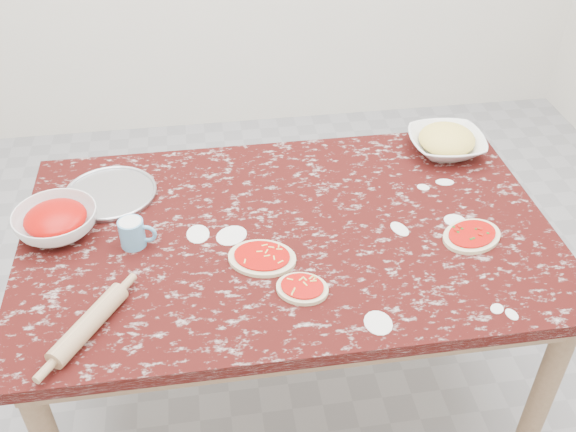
# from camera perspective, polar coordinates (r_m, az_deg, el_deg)

# --- Properties ---
(ground) EXTENTS (4.00, 4.00, 0.00)m
(ground) POSITION_cam_1_polar(r_m,az_deg,el_deg) (2.51, -0.00, -14.55)
(ground) COLOR gray
(worktable) EXTENTS (1.60, 1.00, 0.75)m
(worktable) POSITION_cam_1_polar(r_m,az_deg,el_deg) (2.02, -0.00, -2.97)
(worktable) COLOR black
(worktable) RESTS_ON ground
(pizza_tray) EXTENTS (0.35, 0.35, 0.01)m
(pizza_tray) POSITION_cam_1_polar(r_m,az_deg,el_deg) (2.18, -15.35, 1.89)
(pizza_tray) COLOR #B2B2B7
(pizza_tray) RESTS_ON worktable
(sauce_bowl) EXTENTS (0.26, 0.26, 0.08)m
(sauce_bowl) POSITION_cam_1_polar(r_m,az_deg,el_deg) (2.05, -19.69, -0.52)
(sauce_bowl) COLOR white
(sauce_bowl) RESTS_ON worktable
(cheese_bowl) EXTENTS (0.28, 0.28, 0.06)m
(cheese_bowl) POSITION_cam_1_polar(r_m,az_deg,el_deg) (2.38, 13.72, 6.19)
(cheese_bowl) COLOR white
(cheese_bowl) RESTS_ON worktable
(flour_mug) EXTENTS (0.11, 0.07, 0.09)m
(flour_mug) POSITION_cam_1_polar(r_m,az_deg,el_deg) (1.94, -13.46, -1.45)
(flour_mug) COLOR #5D9CC7
(flour_mug) RESTS_ON worktable
(pizza_left) EXTENTS (0.24, 0.21, 0.02)m
(pizza_left) POSITION_cam_1_polar(r_m,az_deg,el_deg) (1.86, -2.30, -3.69)
(pizza_left) COLOR beige
(pizza_left) RESTS_ON worktable
(pizza_mid) EXTENTS (0.18, 0.17, 0.02)m
(pizza_mid) POSITION_cam_1_polar(r_m,az_deg,el_deg) (1.77, 1.26, -6.37)
(pizza_mid) COLOR beige
(pizza_mid) RESTS_ON worktable
(pizza_right) EXTENTS (0.23, 0.21, 0.02)m
(pizza_right) POSITION_cam_1_polar(r_m,az_deg,el_deg) (2.01, 15.85, -1.68)
(pizza_right) COLOR beige
(pizza_right) RESTS_ON worktable
(rolling_pin) EXTENTS (0.19, 0.25, 0.05)m
(rolling_pin) POSITION_cam_1_polar(r_m,az_deg,el_deg) (1.72, -17.11, -9.07)
(rolling_pin) COLOR tan
(rolling_pin) RESTS_ON worktable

